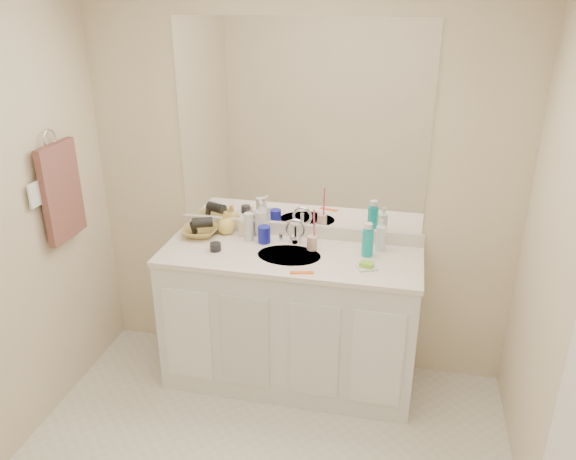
# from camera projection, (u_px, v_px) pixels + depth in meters

# --- Properties ---
(wall_back) EXTENTS (2.60, 0.02, 2.40)m
(wall_back) POSITION_uv_depth(u_px,v_px,m) (300.00, 186.00, 3.37)
(wall_back) COLOR beige
(wall_back) RESTS_ON floor
(vanity_cabinet) EXTENTS (1.50, 0.55, 0.85)m
(vanity_cabinet) POSITION_uv_depth(u_px,v_px,m) (290.00, 321.00, 3.43)
(vanity_cabinet) COLOR white
(vanity_cabinet) RESTS_ON floor
(countertop) EXTENTS (1.52, 0.57, 0.03)m
(countertop) POSITION_uv_depth(u_px,v_px,m) (290.00, 256.00, 3.26)
(countertop) COLOR white
(countertop) RESTS_ON vanity_cabinet
(backsplash) EXTENTS (1.52, 0.03, 0.08)m
(backsplash) POSITION_uv_depth(u_px,v_px,m) (299.00, 230.00, 3.47)
(backsplash) COLOR silver
(backsplash) RESTS_ON countertop
(sink_basin) EXTENTS (0.37, 0.37, 0.02)m
(sink_basin) POSITION_uv_depth(u_px,v_px,m) (289.00, 257.00, 3.24)
(sink_basin) COLOR beige
(sink_basin) RESTS_ON countertop
(faucet) EXTENTS (0.02, 0.02, 0.11)m
(faucet) POSITION_uv_depth(u_px,v_px,m) (296.00, 234.00, 3.37)
(faucet) COLOR silver
(faucet) RESTS_ON countertop
(mirror) EXTENTS (1.48, 0.01, 1.20)m
(mirror) POSITION_uv_depth(u_px,v_px,m) (300.00, 127.00, 3.22)
(mirror) COLOR white
(mirror) RESTS_ON wall_back
(blue_mug) EXTENTS (0.10, 0.10, 0.10)m
(blue_mug) POSITION_uv_depth(u_px,v_px,m) (264.00, 235.00, 3.37)
(blue_mug) COLOR #171BA2
(blue_mug) RESTS_ON countertop
(tan_cup) EXTENTS (0.08, 0.08, 0.08)m
(tan_cup) POSITION_uv_depth(u_px,v_px,m) (312.00, 243.00, 3.29)
(tan_cup) COLOR beige
(tan_cup) RESTS_ON countertop
(toothbrush) EXTENTS (0.01, 0.04, 0.21)m
(toothbrush) POSITION_uv_depth(u_px,v_px,m) (314.00, 226.00, 3.24)
(toothbrush) COLOR #D93967
(toothbrush) RESTS_ON tan_cup
(mouthwash_bottle) EXTENTS (0.07, 0.07, 0.16)m
(mouthwash_bottle) POSITION_uv_depth(u_px,v_px,m) (368.00, 243.00, 3.20)
(mouthwash_bottle) COLOR #0EA8A5
(mouthwash_bottle) RESTS_ON countertop
(clear_pump_bottle) EXTENTS (0.07, 0.07, 0.15)m
(clear_pump_bottle) POSITION_uv_depth(u_px,v_px,m) (381.00, 238.00, 3.27)
(clear_pump_bottle) COLOR white
(clear_pump_bottle) RESTS_ON countertop
(soap_dish) EXTENTS (0.12, 0.11, 0.01)m
(soap_dish) POSITION_uv_depth(u_px,v_px,m) (367.00, 268.00, 3.07)
(soap_dish) COLOR white
(soap_dish) RESTS_ON countertop
(green_soap) EXTENTS (0.08, 0.07, 0.03)m
(green_soap) POSITION_uv_depth(u_px,v_px,m) (367.00, 265.00, 3.07)
(green_soap) COLOR #8DD233
(green_soap) RESTS_ON soap_dish
(orange_comb) EXTENTS (0.13, 0.06, 0.01)m
(orange_comb) POSITION_uv_depth(u_px,v_px,m) (302.00, 273.00, 3.03)
(orange_comb) COLOR orange
(orange_comb) RESTS_ON countertop
(dark_jar) EXTENTS (0.07, 0.07, 0.05)m
(dark_jar) POSITION_uv_depth(u_px,v_px,m) (216.00, 247.00, 3.28)
(dark_jar) COLOR black
(dark_jar) RESTS_ON countertop
(extra_white_bottle) EXTENTS (0.07, 0.07, 0.18)m
(extra_white_bottle) POSITION_uv_depth(u_px,v_px,m) (249.00, 227.00, 3.38)
(extra_white_bottle) COLOR silver
(extra_white_bottle) RESTS_ON countertop
(soap_bottle_white) EXTENTS (0.11, 0.11, 0.22)m
(soap_bottle_white) POSITION_uv_depth(u_px,v_px,m) (261.00, 218.00, 3.45)
(soap_bottle_white) COLOR white
(soap_bottle_white) RESTS_ON countertop
(soap_bottle_cream) EXTENTS (0.08, 0.09, 0.15)m
(soap_bottle_cream) POSITION_uv_depth(u_px,v_px,m) (246.00, 224.00, 3.47)
(soap_bottle_cream) COLOR beige
(soap_bottle_cream) RESTS_ON countertop
(soap_bottle_yellow) EXTENTS (0.15, 0.15, 0.14)m
(soap_bottle_yellow) POSITION_uv_depth(u_px,v_px,m) (226.00, 223.00, 3.49)
(soap_bottle_yellow) COLOR #EECC5C
(soap_bottle_yellow) RESTS_ON countertop
(wicker_basket) EXTENTS (0.25, 0.25, 0.05)m
(wicker_basket) POSITION_uv_depth(u_px,v_px,m) (200.00, 232.00, 3.48)
(wicker_basket) COLOR #AA8C44
(wicker_basket) RESTS_ON countertop
(hair_dryer) EXTENTS (0.14, 0.11, 0.06)m
(hair_dryer) POSITION_uv_depth(u_px,v_px,m) (202.00, 223.00, 3.45)
(hair_dryer) COLOR black
(hair_dryer) RESTS_ON wicker_basket
(towel_ring) EXTENTS (0.01, 0.11, 0.11)m
(towel_ring) POSITION_uv_depth(u_px,v_px,m) (49.00, 139.00, 3.01)
(towel_ring) COLOR silver
(towel_ring) RESTS_ON wall_left
(hand_towel) EXTENTS (0.04, 0.32, 0.55)m
(hand_towel) POSITION_uv_depth(u_px,v_px,m) (62.00, 192.00, 3.13)
(hand_towel) COLOR brown
(hand_towel) RESTS_ON towel_ring
(switch_plate) EXTENTS (0.01, 0.08, 0.13)m
(switch_plate) POSITION_uv_depth(u_px,v_px,m) (34.00, 195.00, 2.93)
(switch_plate) COLOR white
(switch_plate) RESTS_ON wall_left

